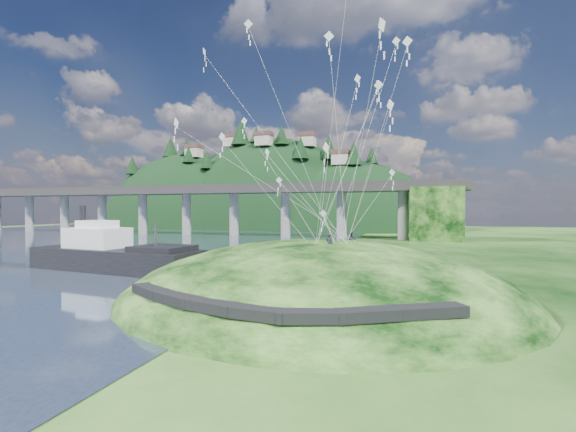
% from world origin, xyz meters
% --- Properties ---
extents(ground, '(320.00, 320.00, 0.00)m').
position_xyz_m(ground, '(0.00, 0.00, 0.00)').
color(ground, black).
rests_on(ground, ground).
extents(grass_hill, '(36.00, 32.00, 13.00)m').
position_xyz_m(grass_hill, '(8.00, 2.00, -1.50)').
color(grass_hill, black).
rests_on(grass_hill, ground).
extents(footpath, '(22.29, 5.84, 0.83)m').
position_xyz_m(footpath, '(7.46, -9.74, 2.08)').
color(footpath, black).
rests_on(footpath, ground).
extents(bridge, '(160.00, 11.00, 15.00)m').
position_xyz_m(bridge, '(-26.46, 70.07, 9.70)').
color(bridge, '#2D2B2B').
rests_on(bridge, ground).
extents(far_ridge, '(153.00, 70.00, 94.50)m').
position_xyz_m(far_ridge, '(-43.58, 122.17, -7.44)').
color(far_ridge, black).
rests_on(far_ridge, ground).
extents(work_barge, '(23.84, 8.78, 8.15)m').
position_xyz_m(work_barge, '(-19.86, 8.92, 2.04)').
color(work_barge, black).
rests_on(work_barge, ground).
extents(wooden_dock, '(15.45, 5.79, 1.09)m').
position_xyz_m(wooden_dock, '(-2.58, 8.20, 0.48)').
color(wooden_dock, '#3E2E19').
rests_on(wooden_dock, ground).
extents(kite_flyers, '(1.80, 5.49, 1.76)m').
position_xyz_m(kite_flyers, '(10.09, 2.62, 5.70)').
color(kite_flyers, '#22232E').
rests_on(kite_flyers, ground).
extents(kite_swarm, '(19.10, 18.20, 20.38)m').
position_xyz_m(kite_swarm, '(7.32, 2.36, 17.93)').
color(kite_swarm, white).
rests_on(kite_swarm, ground).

